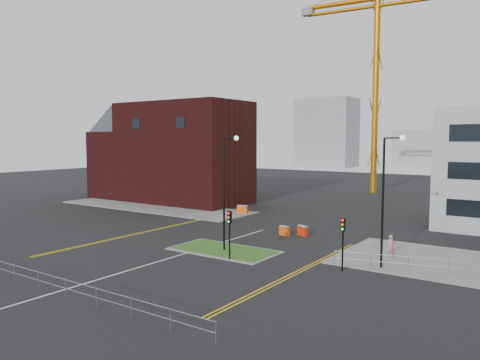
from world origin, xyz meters
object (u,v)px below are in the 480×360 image
(tower_crane, at_px, (416,38))
(streetlamp_island, at_px, (226,184))
(traffic_light_island, at_px, (229,226))
(pedestrian, at_px, (391,246))

(tower_crane, relative_size, streetlamp_island, 5.76)
(tower_crane, bearing_deg, traffic_light_island, -89.98)
(streetlamp_island, bearing_deg, tower_crane, 87.88)
(streetlamp_island, relative_size, pedestrian, 5.34)
(tower_crane, height_order, streetlamp_island, tower_crane)
(pedestrian, bearing_deg, tower_crane, 68.78)
(pedestrian, bearing_deg, streetlamp_island, 171.90)
(streetlamp_island, bearing_deg, traffic_light_island, -48.59)
(streetlamp_island, distance_m, pedestrian, 13.44)
(tower_crane, xyz_separation_m, traffic_light_island, (0.02, -49.53, -22.11))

